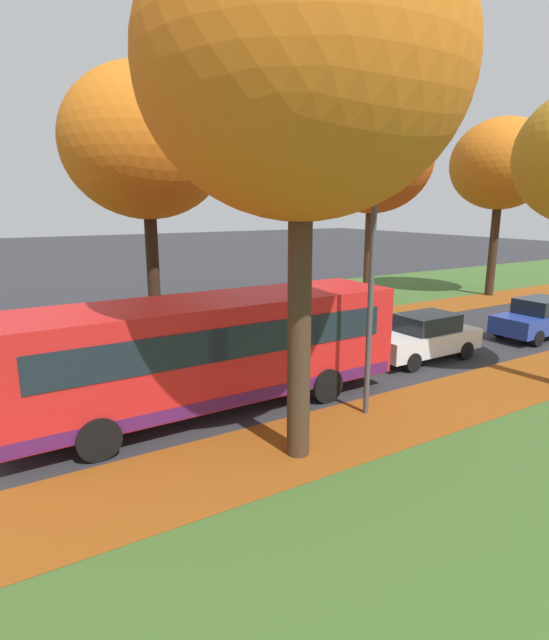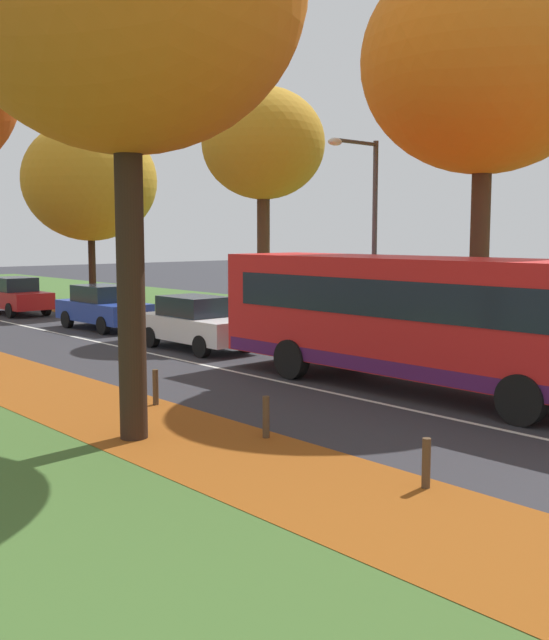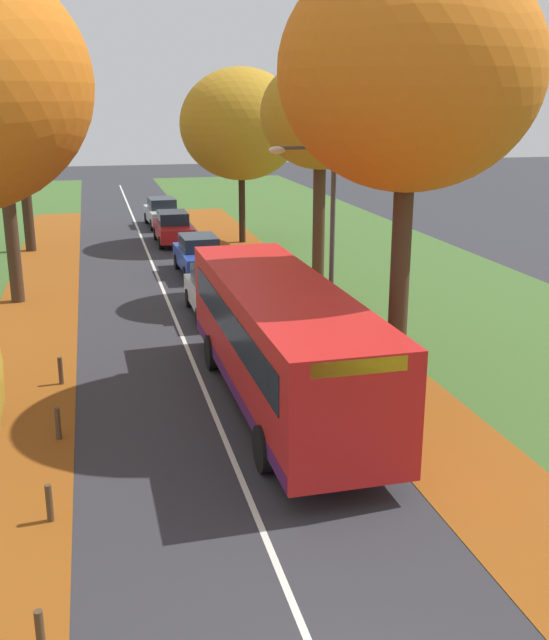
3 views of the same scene
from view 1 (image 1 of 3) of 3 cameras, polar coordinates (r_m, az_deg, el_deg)
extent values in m
cube|color=#3D6028|center=(27.27, 1.96, 1.79)|extent=(12.00, 90.00, 0.01)
cube|color=#8C4714|center=(20.48, -5.10, -2.05)|extent=(2.80, 60.00, 0.00)
cube|color=#8C4714|center=(13.29, 13.03, -10.89)|extent=(2.80, 60.00, 0.00)
cube|color=silver|center=(20.41, 16.22, -2.61)|extent=(0.12, 80.00, 0.01)
cylinder|color=black|center=(19.49, -13.66, 4.70)|extent=(0.47, 0.47, 5.24)
ellipsoid|color=orange|center=(19.41, -14.47, 19.00)|extent=(5.95, 5.95, 5.36)
cylinder|color=#422D1E|center=(25.03, 10.72, 6.72)|extent=(0.48, 0.48, 5.33)
ellipsoid|color=#C64C14|center=(24.97, 11.20, 17.65)|extent=(5.59, 5.59, 5.03)
cylinder|color=#382619|center=(32.49, 23.70, 7.38)|extent=(0.49, 0.49, 5.46)
ellipsoid|color=orange|center=(32.46, 24.51, 15.93)|extent=(5.67, 5.67, 5.10)
cylinder|color=#422D1E|center=(10.34, 2.83, -1.52)|extent=(0.49, 0.49, 5.46)
ellipsoid|color=orange|center=(10.31, 3.19, 26.81)|extent=(6.19, 6.19, 5.57)
cylinder|color=#4C3823|center=(17.50, -27.05, -4.93)|extent=(0.12, 0.12, 0.71)
cylinder|color=#4C3823|center=(17.95, -16.21, -3.52)|extent=(0.12, 0.12, 0.74)
cylinder|color=#4C3823|center=(19.08, -6.37, -2.09)|extent=(0.12, 0.12, 0.74)
cylinder|color=#47474C|center=(12.63, 10.90, 2.19)|extent=(0.14, 0.14, 6.00)
cylinder|color=#47474C|center=(13.03, 9.04, 15.41)|extent=(1.60, 0.10, 0.10)
ellipsoid|color=silver|center=(13.65, 6.80, 15.15)|extent=(0.44, 0.28, 0.20)
cube|color=red|center=(13.07, -7.21, -3.04)|extent=(2.63, 10.43, 2.50)
cube|color=#19232D|center=(12.97, -7.26, -1.34)|extent=(2.65, 9.18, 0.80)
cube|color=#4C1951|center=(13.40, -7.08, -7.43)|extent=(2.65, 10.22, 0.32)
cylinder|color=black|center=(11.51, -19.49, -12.66)|extent=(0.31, 0.96, 0.96)
cylinder|color=black|center=(13.67, -21.73, -8.70)|extent=(0.31, 0.96, 0.96)
cylinder|color=black|center=(13.91, 5.90, -7.42)|extent=(0.31, 0.96, 0.96)
cylinder|color=black|center=(15.74, 0.59, -4.89)|extent=(0.31, 0.96, 0.96)
cube|color=silver|center=(18.24, 16.59, -2.30)|extent=(1.71, 4.21, 0.70)
cube|color=#19232D|center=(18.20, 17.04, -0.26)|extent=(1.45, 2.02, 0.60)
cylinder|color=black|center=(16.90, 15.49, -4.67)|extent=(0.22, 0.64, 0.64)
cylinder|color=black|center=(17.95, 11.87, -3.44)|extent=(0.22, 0.64, 0.64)
cylinder|color=black|center=(18.83, 20.95, -3.26)|extent=(0.22, 0.64, 0.64)
cylinder|color=black|center=(19.78, 17.40, -2.23)|extent=(0.22, 0.64, 0.64)
cube|color=#233D9E|center=(23.04, 27.87, -0.15)|extent=(1.80, 4.24, 0.70)
cube|color=#19232D|center=(23.05, 28.22, 1.47)|extent=(1.49, 2.05, 0.60)
cylinder|color=black|center=(21.64, 27.83, -1.88)|extent=(0.24, 0.65, 0.64)
cylinder|color=black|center=(22.41, 24.39, -1.05)|extent=(0.24, 0.65, 0.64)
cylinder|color=black|center=(24.60, 27.73, -0.22)|extent=(0.24, 0.65, 0.64)
camera|label=2|loc=(25.57, -43.00, 5.45)|focal=42.00mm
camera|label=3|loc=(19.47, -68.84, 10.37)|focal=42.00mm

